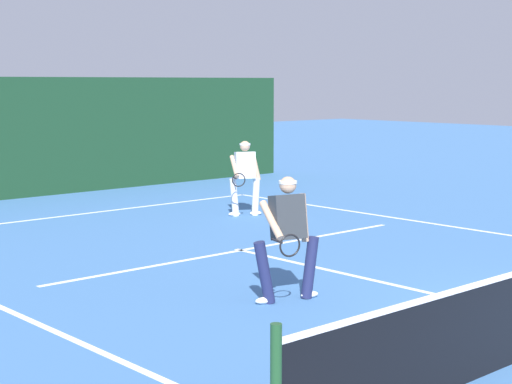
# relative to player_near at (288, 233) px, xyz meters

# --- Properties ---
(court_line_baseline_far) EXTENTS (9.42, 0.10, 0.01)m
(court_line_baseline_far) POSITION_rel_player_near_xyz_m (1.74, 8.29, -0.92)
(court_line_baseline_far) COLOR white
(court_line_baseline_far) RESTS_ON ground_plane
(court_line_service) EXTENTS (7.68, 0.10, 0.01)m
(court_line_service) POSITION_rel_player_near_xyz_m (1.74, 2.93, -0.92)
(court_line_service) COLOR white
(court_line_service) RESTS_ON ground_plane
(court_line_centre) EXTENTS (0.10, 6.40, 0.01)m
(court_line_centre) POSITION_rel_player_near_xyz_m (1.74, -0.14, -0.92)
(court_line_centre) COLOR white
(court_line_centre) RESTS_ON ground_plane
(player_near) EXTENTS (1.06, 0.89, 1.67)m
(player_near) POSITION_rel_player_near_xyz_m (0.00, 0.00, 0.00)
(player_near) COLOR #1E234C
(player_near) RESTS_ON ground_plane
(player_far) EXTENTS (1.01, 0.85, 1.63)m
(player_far) POSITION_rel_player_near_xyz_m (4.28, 5.71, -0.02)
(player_far) COLOR silver
(player_far) RESTS_ON ground_plane
(tennis_ball) EXTENTS (0.07, 0.07, 0.07)m
(tennis_ball) POSITION_rel_player_near_xyz_m (0.08, -1.62, -0.89)
(tennis_ball) COLOR #D1E033
(tennis_ball) RESTS_ON ground_plane
(back_fence_windscreen) EXTENTS (17.73, 0.12, 3.01)m
(back_fence_windscreen) POSITION_rel_player_near_xyz_m (1.74, 11.57, 0.59)
(back_fence_windscreen) COLOR #153820
(back_fence_windscreen) RESTS_ON ground_plane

